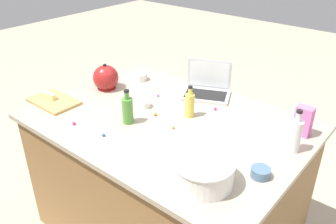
{
  "coord_description": "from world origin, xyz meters",
  "views": [
    {
      "loc": [
        -1.17,
        1.41,
        1.94
      ],
      "look_at": [
        0.0,
        0.0,
        0.95
      ],
      "focal_mm": 37.64,
      "sensor_mm": 36.0,
      "label": 1
    }
  ],
  "objects_px": {
    "laptop": "(207,88)",
    "ramekin_medium": "(144,104)",
    "mixing_bowl_large": "(204,171)",
    "butter_stick_left": "(49,96)",
    "bottle_oil": "(190,104)",
    "ramekin_small": "(140,77)",
    "bottle_vinegar": "(295,135)",
    "kettle": "(106,78)",
    "candy_bag": "(303,121)",
    "cutting_board": "(54,101)",
    "ramekin_wide": "(261,173)",
    "bottle_olive": "(128,110)"
  },
  "relations": [
    {
      "from": "laptop",
      "to": "ramekin_medium",
      "type": "bearing_deg",
      "value": 64.1
    },
    {
      "from": "mixing_bowl_large",
      "to": "butter_stick_left",
      "type": "distance_m",
      "value": 1.26
    },
    {
      "from": "bottle_oil",
      "to": "ramekin_small",
      "type": "xyz_separation_m",
      "value": [
        0.62,
        -0.21,
        -0.05
      ]
    },
    {
      "from": "laptop",
      "to": "butter_stick_left",
      "type": "height_order",
      "value": "laptop"
    },
    {
      "from": "laptop",
      "to": "mixing_bowl_large",
      "type": "relative_size",
      "value": 1.32
    },
    {
      "from": "bottle_vinegar",
      "to": "kettle",
      "type": "distance_m",
      "value": 1.33
    },
    {
      "from": "ramekin_small",
      "to": "candy_bag",
      "type": "bearing_deg",
      "value": -179.22
    },
    {
      "from": "cutting_board",
      "to": "ramekin_medium",
      "type": "bearing_deg",
      "value": -146.3
    },
    {
      "from": "bottle_oil",
      "to": "ramekin_medium",
      "type": "bearing_deg",
      "value": 16.53
    },
    {
      "from": "laptop",
      "to": "kettle",
      "type": "height_order",
      "value": "laptop"
    },
    {
      "from": "laptop",
      "to": "mixing_bowl_large",
      "type": "height_order",
      "value": "laptop"
    },
    {
      "from": "kettle",
      "to": "butter_stick_left",
      "type": "xyz_separation_m",
      "value": [
        0.14,
        0.37,
        -0.04
      ]
    },
    {
      "from": "cutting_board",
      "to": "ramekin_wide",
      "type": "height_order",
      "value": "ramekin_wide"
    },
    {
      "from": "bottle_olive",
      "to": "mixing_bowl_large",
      "type": "bearing_deg",
      "value": 165.37
    },
    {
      "from": "bottle_vinegar",
      "to": "bottle_oil",
      "type": "distance_m",
      "value": 0.63
    },
    {
      "from": "bottle_olive",
      "to": "ramekin_small",
      "type": "relative_size",
      "value": 1.94
    },
    {
      "from": "kettle",
      "to": "cutting_board",
      "type": "height_order",
      "value": "kettle"
    },
    {
      "from": "kettle",
      "to": "bottle_olive",
      "type": "bearing_deg",
      "value": 152.3
    },
    {
      "from": "kettle",
      "to": "ramekin_wide",
      "type": "bearing_deg",
      "value": 170.86
    },
    {
      "from": "mixing_bowl_large",
      "to": "ramekin_small",
      "type": "xyz_separation_m",
      "value": [
        1.04,
        -0.67,
        -0.04
      ]
    },
    {
      "from": "bottle_oil",
      "to": "candy_bag",
      "type": "relative_size",
      "value": 1.17
    },
    {
      "from": "mixing_bowl_large",
      "to": "ramekin_wide",
      "type": "relative_size",
      "value": 3.09
    },
    {
      "from": "ramekin_small",
      "to": "candy_bag",
      "type": "distance_m",
      "value": 1.22
    },
    {
      "from": "cutting_board",
      "to": "butter_stick_left",
      "type": "relative_size",
      "value": 2.99
    },
    {
      "from": "bottle_olive",
      "to": "cutting_board",
      "type": "relative_size",
      "value": 0.64
    },
    {
      "from": "butter_stick_left",
      "to": "ramekin_medium",
      "type": "xyz_separation_m",
      "value": [
        -0.55,
        -0.33,
        -0.02
      ]
    },
    {
      "from": "kettle",
      "to": "ramekin_small",
      "type": "bearing_deg",
      "value": -106.64
    },
    {
      "from": "cutting_board",
      "to": "butter_stick_left",
      "type": "xyz_separation_m",
      "value": [
        0.05,
        0.0,
        0.03
      ]
    },
    {
      "from": "bottle_vinegar",
      "to": "laptop",
      "type": "bearing_deg",
      "value": -21.41
    },
    {
      "from": "laptop",
      "to": "ramekin_medium",
      "type": "distance_m",
      "value": 0.46
    },
    {
      "from": "bottle_oil",
      "to": "kettle",
      "type": "bearing_deg",
      "value": 3.95
    },
    {
      "from": "bottle_oil",
      "to": "candy_bag",
      "type": "distance_m",
      "value": 0.64
    },
    {
      "from": "mixing_bowl_large",
      "to": "bottle_olive",
      "type": "height_order",
      "value": "bottle_olive"
    },
    {
      "from": "ramekin_medium",
      "to": "bottle_olive",
      "type": "bearing_deg",
      "value": 107.17
    },
    {
      "from": "mixing_bowl_large",
      "to": "ramekin_medium",
      "type": "distance_m",
      "value": 0.81
    },
    {
      "from": "bottle_olive",
      "to": "bottle_oil",
      "type": "bearing_deg",
      "value": -128.46
    },
    {
      "from": "ramekin_wide",
      "to": "candy_bag",
      "type": "xyz_separation_m",
      "value": [
        -0.0,
        -0.48,
        0.06
      ]
    },
    {
      "from": "bottle_oil",
      "to": "bottle_olive",
      "type": "relative_size",
      "value": 0.94
    },
    {
      "from": "butter_stick_left",
      "to": "kettle",
      "type": "bearing_deg",
      "value": -111.02
    },
    {
      "from": "laptop",
      "to": "ramekin_small",
      "type": "distance_m",
      "value": 0.54
    },
    {
      "from": "bottle_vinegar",
      "to": "ramekin_wide",
      "type": "height_order",
      "value": "bottle_vinegar"
    },
    {
      "from": "ramekin_medium",
      "to": "ramekin_wide",
      "type": "height_order",
      "value": "ramekin_wide"
    },
    {
      "from": "bottle_olive",
      "to": "cutting_board",
      "type": "distance_m",
      "value": 0.58
    },
    {
      "from": "bottle_olive",
      "to": "kettle",
      "type": "distance_m",
      "value": 0.53
    },
    {
      "from": "bottle_olive",
      "to": "ramekin_small",
      "type": "bearing_deg",
      "value": -52.41
    },
    {
      "from": "bottle_oil",
      "to": "bottle_olive",
      "type": "distance_m",
      "value": 0.37
    },
    {
      "from": "ramekin_small",
      "to": "ramekin_wide",
      "type": "xyz_separation_m",
      "value": [
        -1.22,
        0.47,
        -0.0
      ]
    },
    {
      "from": "mixing_bowl_large",
      "to": "ramekin_medium",
      "type": "height_order",
      "value": "mixing_bowl_large"
    },
    {
      "from": "bottle_olive",
      "to": "butter_stick_left",
      "type": "bearing_deg",
      "value": 11.82
    },
    {
      "from": "butter_stick_left",
      "to": "ramekin_wide",
      "type": "xyz_separation_m",
      "value": [
        -1.44,
        -0.16,
        -0.01
      ]
    }
  ]
}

